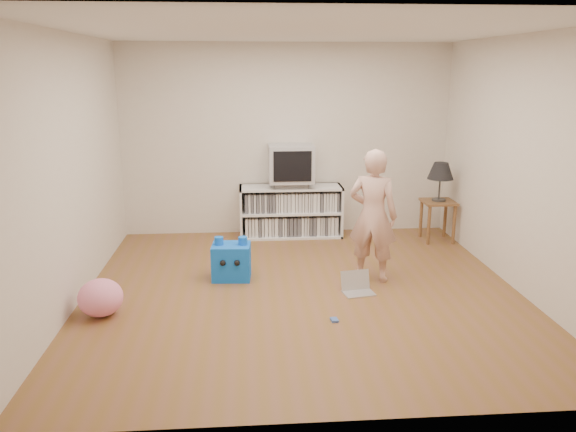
{
  "coord_description": "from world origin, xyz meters",
  "views": [
    {
      "loc": [
        -0.57,
        -5.45,
        2.26
      ],
      "look_at": [
        -0.12,
        0.4,
        0.71
      ],
      "focal_mm": 35.0,
      "sensor_mm": 36.0,
      "label": 1
    }
  ],
  "objects_px": {
    "dvd_deck": "(291,184)",
    "table_lamp": "(441,172)",
    "media_unit": "(291,211)",
    "plush_pink": "(101,298)",
    "side_table": "(438,211)",
    "laptop": "(357,287)",
    "plush_blue": "(231,261)",
    "crt_tv": "(291,163)",
    "person": "(373,216)"
  },
  "relations": [
    {
      "from": "table_lamp",
      "to": "plush_blue",
      "type": "relative_size",
      "value": 1.07
    },
    {
      "from": "media_unit",
      "to": "crt_tv",
      "type": "relative_size",
      "value": 2.33
    },
    {
      "from": "media_unit",
      "to": "plush_pink",
      "type": "bearing_deg",
      "value": -128.77
    },
    {
      "from": "dvd_deck",
      "to": "plush_blue",
      "type": "height_order",
      "value": "dvd_deck"
    },
    {
      "from": "media_unit",
      "to": "plush_pink",
      "type": "height_order",
      "value": "media_unit"
    },
    {
      "from": "crt_tv",
      "to": "laptop",
      "type": "distance_m",
      "value": 2.35
    },
    {
      "from": "person",
      "to": "plush_blue",
      "type": "relative_size",
      "value": 3.02
    },
    {
      "from": "plush_pink",
      "to": "media_unit",
      "type": "bearing_deg",
      "value": 51.23
    },
    {
      "from": "side_table",
      "to": "table_lamp",
      "type": "bearing_deg",
      "value": 0.0
    },
    {
      "from": "dvd_deck",
      "to": "table_lamp",
      "type": "relative_size",
      "value": 0.87
    },
    {
      "from": "person",
      "to": "table_lamp",
      "type": "bearing_deg",
      "value": -107.36
    },
    {
      "from": "dvd_deck",
      "to": "crt_tv",
      "type": "height_order",
      "value": "crt_tv"
    },
    {
      "from": "crt_tv",
      "to": "laptop",
      "type": "bearing_deg",
      "value": -75.93
    },
    {
      "from": "dvd_deck",
      "to": "side_table",
      "type": "relative_size",
      "value": 0.82
    },
    {
      "from": "media_unit",
      "to": "dvd_deck",
      "type": "relative_size",
      "value": 3.11
    },
    {
      "from": "table_lamp",
      "to": "laptop",
      "type": "bearing_deg",
      "value": -129.7
    },
    {
      "from": "crt_tv",
      "to": "table_lamp",
      "type": "distance_m",
      "value": 1.98
    },
    {
      "from": "crt_tv",
      "to": "plush_pink",
      "type": "height_order",
      "value": "crt_tv"
    },
    {
      "from": "table_lamp",
      "to": "plush_pink",
      "type": "xyz_separation_m",
      "value": [
        -3.94,
        -2.1,
        -0.76
      ]
    },
    {
      "from": "dvd_deck",
      "to": "crt_tv",
      "type": "xyz_separation_m",
      "value": [
        -0.0,
        -0.0,
        0.29
      ]
    },
    {
      "from": "media_unit",
      "to": "laptop",
      "type": "relative_size",
      "value": 4.0
    },
    {
      "from": "plush_blue",
      "to": "plush_pink",
      "type": "relative_size",
      "value": 1.15
    },
    {
      "from": "dvd_deck",
      "to": "side_table",
      "type": "bearing_deg",
      "value": -10.76
    },
    {
      "from": "side_table",
      "to": "plush_blue",
      "type": "xyz_separation_m",
      "value": [
        -2.73,
        -1.22,
        -0.21
      ]
    },
    {
      "from": "dvd_deck",
      "to": "crt_tv",
      "type": "distance_m",
      "value": 0.29
    },
    {
      "from": "plush_blue",
      "to": "crt_tv",
      "type": "bearing_deg",
      "value": 67.49
    },
    {
      "from": "table_lamp",
      "to": "crt_tv",
      "type": "bearing_deg",
      "value": 169.34
    },
    {
      "from": "crt_tv",
      "to": "plush_pink",
      "type": "bearing_deg",
      "value": -128.99
    },
    {
      "from": "side_table",
      "to": "laptop",
      "type": "relative_size",
      "value": 1.57
    },
    {
      "from": "media_unit",
      "to": "side_table",
      "type": "xyz_separation_m",
      "value": [
        1.95,
        -0.39,
        0.07
      ]
    },
    {
      "from": "person",
      "to": "media_unit",
      "type": "bearing_deg",
      "value": -42.7
    },
    {
      "from": "side_table",
      "to": "laptop",
      "type": "bearing_deg",
      "value": -129.7
    },
    {
      "from": "crt_tv",
      "to": "person",
      "type": "xyz_separation_m",
      "value": [
        0.75,
        -1.72,
        -0.3
      ]
    },
    {
      "from": "person",
      "to": "laptop",
      "type": "height_order",
      "value": "person"
    },
    {
      "from": "media_unit",
      "to": "dvd_deck",
      "type": "distance_m",
      "value": 0.39
    },
    {
      "from": "dvd_deck",
      "to": "table_lamp",
      "type": "xyz_separation_m",
      "value": [
        1.95,
        -0.37,
        0.21
      ]
    },
    {
      "from": "media_unit",
      "to": "person",
      "type": "xyz_separation_m",
      "value": [
        0.75,
        -1.74,
        0.37
      ]
    },
    {
      "from": "side_table",
      "to": "table_lamp",
      "type": "distance_m",
      "value": 0.53
    },
    {
      "from": "dvd_deck",
      "to": "plush_pink",
      "type": "distance_m",
      "value": 3.22
    },
    {
      "from": "crt_tv",
      "to": "dvd_deck",
      "type": "bearing_deg",
      "value": 90.0
    },
    {
      "from": "side_table",
      "to": "plush_blue",
      "type": "height_order",
      "value": "side_table"
    },
    {
      "from": "crt_tv",
      "to": "plush_pink",
      "type": "xyz_separation_m",
      "value": [
        -1.99,
        -2.46,
        -0.84
      ]
    },
    {
      "from": "crt_tv",
      "to": "plush_pink",
      "type": "relative_size",
      "value": 1.44
    },
    {
      "from": "dvd_deck",
      "to": "laptop",
      "type": "bearing_deg",
      "value": -75.96
    },
    {
      "from": "media_unit",
      "to": "side_table",
      "type": "distance_m",
      "value": 1.99
    },
    {
      "from": "laptop",
      "to": "plush_blue",
      "type": "xyz_separation_m",
      "value": [
        -1.31,
        0.49,
        0.15
      ]
    },
    {
      "from": "laptop",
      "to": "plush_blue",
      "type": "bearing_deg",
      "value": 149.27
    },
    {
      "from": "side_table",
      "to": "media_unit",
      "type": "bearing_deg",
      "value": 168.8
    },
    {
      "from": "media_unit",
      "to": "table_lamp",
      "type": "bearing_deg",
      "value": -11.2
    },
    {
      "from": "dvd_deck",
      "to": "side_table",
      "type": "height_order",
      "value": "dvd_deck"
    }
  ]
}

